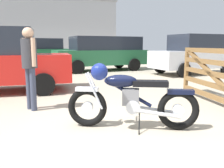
# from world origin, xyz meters

# --- Properties ---
(ground_plane) EXTENTS (80.00, 80.00, 0.00)m
(ground_plane) POSITION_xyz_m (0.00, 0.00, 0.00)
(ground_plane) COLOR tan
(vintage_motorcycle) EXTENTS (1.84, 1.17, 1.07)m
(vintage_motorcycle) POSITION_xyz_m (0.17, 0.07, 0.49)
(vintage_motorcycle) COLOR black
(vintage_motorcycle) RESTS_ON ground_plane
(timber_gate) EXTENTS (0.76, 2.49, 1.60)m
(timber_gate) POSITION_xyz_m (2.67, 0.53, 0.70)
(timber_gate) COLOR brown
(timber_gate) RESTS_ON ground_plane
(bystander) EXTENTS (0.30, 0.44, 1.66)m
(bystander) POSITION_xyz_m (-1.10, 1.87, 1.02)
(bystander) COLOR #383D51
(bystander) RESTS_ON ground_plane
(dark_sedan_left) EXTENTS (4.92, 2.54, 1.74)m
(dark_sedan_left) POSITION_xyz_m (0.38, 12.93, 0.94)
(dark_sedan_left) COLOR black
(dark_sedan_left) RESTS_ON ground_plane
(silver_sedan_mid) EXTENTS (4.70, 1.97, 1.74)m
(silver_sedan_mid) POSITION_xyz_m (3.12, 8.28, 0.94)
(silver_sedan_mid) COLOR black
(silver_sedan_mid) RESTS_ON ground_plane
(white_estate_far) EXTENTS (3.95, 1.92, 1.78)m
(white_estate_far) POSITION_xyz_m (6.41, 5.15, 0.92)
(white_estate_far) COLOR black
(white_estate_far) RESTS_ON ground_plane
(industrial_building) EXTENTS (20.14, 10.35, 15.94)m
(industrial_building) POSITION_xyz_m (3.17, 31.58, 3.85)
(industrial_building) COLOR #9EA0A8
(industrial_building) RESTS_ON ground_plane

